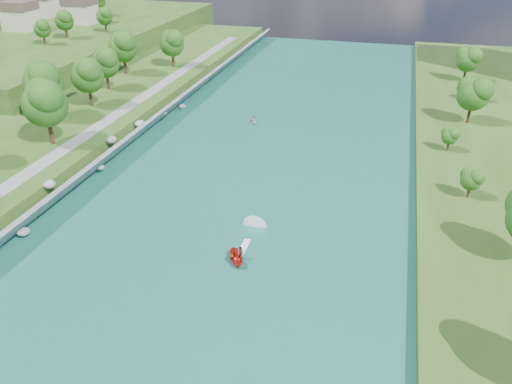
% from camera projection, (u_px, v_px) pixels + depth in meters
% --- Properties ---
extents(ground, '(260.00, 260.00, 0.00)m').
position_uv_depth(ground, '(187.00, 276.00, 62.14)').
color(ground, '#2D5119').
rests_on(ground, ground).
extents(river_water, '(55.00, 240.00, 0.10)m').
position_uv_depth(river_water, '(236.00, 200.00, 78.99)').
color(river_water, '#185C53').
rests_on(river_water, ground).
extents(ridge_west, '(60.00, 120.00, 9.00)m').
position_uv_depth(ridge_west, '(60.00, 41.00, 159.49)').
color(ridge_west, '#2D5119').
rests_on(ridge_west, ground).
extents(riprap_bank, '(3.84, 236.00, 4.39)m').
position_uv_depth(riprap_bank, '(88.00, 171.00, 83.80)').
color(riprap_bank, slate).
rests_on(riprap_bank, ground).
extents(riverside_path, '(3.00, 200.00, 0.10)m').
position_uv_depth(riverside_path, '(53.00, 156.00, 84.93)').
color(riverside_path, gray).
rests_on(riverside_path, berm_west).
extents(ridge_houses, '(29.50, 29.50, 8.40)m').
position_uv_depth(ridge_houses, '(48.00, 9.00, 160.90)').
color(ridge_houses, beige).
rests_on(ridge_houses, ridge_west).
extents(trees_east, '(15.09, 137.68, 11.92)m').
position_uv_depth(trees_east, '(506.00, 166.00, 74.34)').
color(trees_east, '#144713').
rests_on(trees_east, berm_east).
extents(trees_ridge, '(22.24, 49.15, 9.81)m').
position_uv_depth(trees_ridge, '(84.00, 14.00, 152.84)').
color(trees_ridge, '#144713').
rests_on(trees_ridge, ridge_west).
extents(motorboat, '(3.60, 18.74, 2.13)m').
position_uv_depth(motorboat, '(241.00, 250.00, 65.85)').
color(motorboat, red).
rests_on(motorboat, river_water).
extents(raft, '(3.34, 3.71, 1.54)m').
position_uv_depth(raft, '(254.00, 121.00, 108.30)').
color(raft, '#999DA1').
rests_on(raft, river_water).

